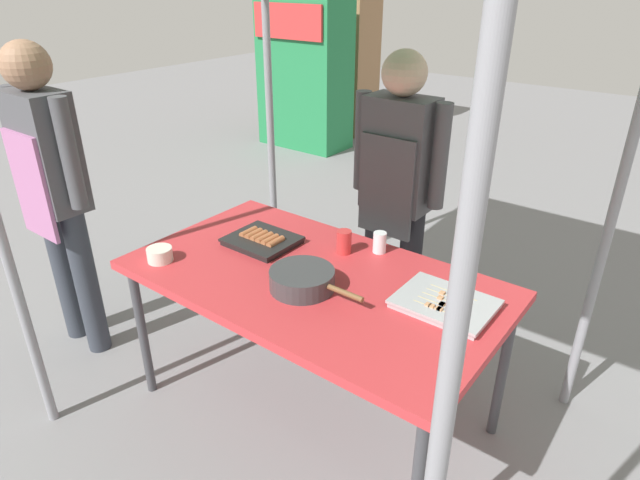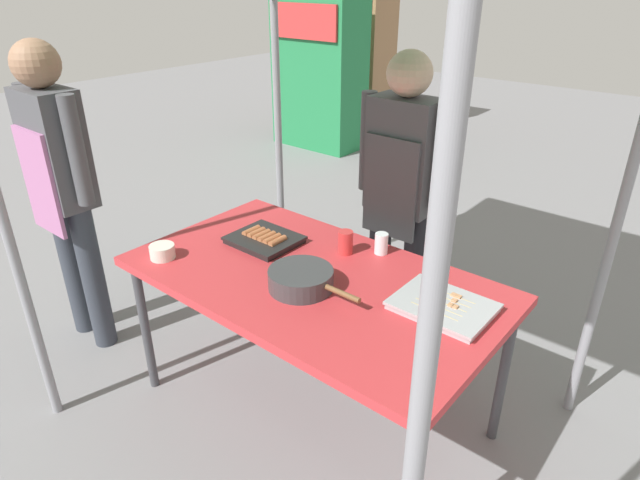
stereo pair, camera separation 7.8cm
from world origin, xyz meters
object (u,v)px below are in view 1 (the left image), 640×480
object	(u,v)px
cooking_wok	(303,279)
condiment_bowl	(160,254)
tray_meat_skewers	(445,304)
tray_grilled_sausages	(262,240)
drink_cup_by_wok	(380,242)
stall_table	(313,286)
customer_nearby	(52,181)
neighbor_stall_left	(336,48)
drink_cup_near_edge	(344,242)
neighbor_stall_right	(304,69)
vendor_woman	(397,182)

from	to	relation	value
cooking_wok	condiment_bowl	world-z (taller)	cooking_wok
tray_meat_skewers	cooking_wok	size ratio (longest dim) A/B	0.85
tray_grilled_sausages	drink_cup_by_wok	xyz separation A→B (m)	(0.48, 0.27, 0.03)
tray_meat_skewers	condiment_bowl	distance (m)	1.25
stall_table	customer_nearby	distance (m)	1.44
stall_table	neighbor_stall_left	distance (m)	5.22
stall_table	drink_cup_near_edge	xyz separation A→B (m)	(-0.02, 0.25, 0.11)
neighbor_stall_right	tray_meat_skewers	bearing A→B (deg)	-44.54
customer_nearby	tray_meat_skewers	bearing A→B (deg)	13.90
stall_table	condiment_bowl	xyz separation A→B (m)	(-0.62, -0.31, 0.08)
tray_meat_skewers	drink_cup_by_wok	xyz separation A→B (m)	(-0.44, 0.24, 0.03)
stall_table	cooking_wok	xyz separation A→B (m)	(0.03, -0.10, 0.10)
neighbor_stall_left	drink_cup_near_edge	bearing A→B (deg)	-53.58
cooking_wok	tray_grilled_sausages	bearing A→B (deg)	154.45
stall_table	drink_cup_near_edge	distance (m)	0.28
cooking_wok	customer_nearby	bearing A→B (deg)	-169.82
vendor_woman	neighbor_stall_right	distance (m)	3.87
condiment_bowl	neighbor_stall_right	bearing A→B (deg)	120.40
drink_cup_near_edge	neighbor_stall_left	bearing A→B (deg)	126.42
customer_nearby	neighbor_stall_right	distance (m)	4.06
drink_cup_by_wok	neighbor_stall_left	bearing A→B (deg)	128.29
drink_cup_by_wok	condiment_bowl	bearing A→B (deg)	-137.70
neighbor_stall_right	tray_grilled_sausages	bearing A→B (deg)	-53.86
drink_cup_near_edge	neighbor_stall_left	distance (m)	5.00
neighbor_stall_right	neighbor_stall_left	bearing A→B (deg)	100.91
stall_table	neighbor_stall_left	world-z (taller)	neighbor_stall_left
tray_grilled_sausages	drink_cup_by_wok	bearing A→B (deg)	28.98
customer_nearby	cooking_wok	bearing A→B (deg)	10.18
tray_meat_skewers	drink_cup_near_edge	xyz separation A→B (m)	(-0.57, 0.13, 0.04)
drink_cup_by_wok	neighbor_stall_right	xyz separation A→B (m)	(-2.93, 3.08, 0.09)
tray_grilled_sausages	vendor_woman	xyz separation A→B (m)	(0.34, 0.65, 0.17)
neighbor_stall_right	condiment_bowl	bearing A→B (deg)	-59.60
tray_grilled_sausages	neighbor_stall_right	size ratio (longest dim) A/B	0.18
condiment_bowl	customer_nearby	bearing A→B (deg)	-176.40
drink_cup_near_edge	stall_table	bearing A→B (deg)	-86.08
condiment_bowl	customer_nearby	size ratio (longest dim) A/B	0.07
vendor_woman	neighbor_stall_left	distance (m)	4.59
condiment_bowl	drink_cup_near_edge	xyz separation A→B (m)	(0.61, 0.56, 0.02)
drink_cup_by_wok	drink_cup_near_edge	bearing A→B (deg)	-140.72
cooking_wok	customer_nearby	distance (m)	1.43
neighbor_stall_left	stall_table	bearing A→B (deg)	-55.08
tray_grilled_sausages	customer_nearby	bearing A→B (deg)	-155.93
stall_table	neighbor_stall_right	size ratio (longest dim) A/B	0.90
stall_table	tray_meat_skewers	distance (m)	0.57
tray_grilled_sausages	neighbor_stall_left	world-z (taller)	neighbor_stall_left
cooking_wok	customer_nearby	world-z (taller)	customer_nearby
condiment_bowl	customer_nearby	xyz separation A→B (m)	(-0.75, -0.05, 0.19)
condiment_bowl	neighbor_stall_right	world-z (taller)	neighbor_stall_right
tray_grilled_sausages	customer_nearby	xyz separation A→B (m)	(-1.00, -0.44, 0.20)
condiment_bowl	tray_meat_skewers	bearing A→B (deg)	20.05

